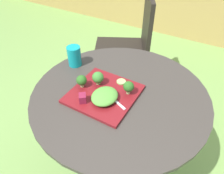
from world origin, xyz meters
TOP-DOWN VIEW (x-y plane):
  - ground_plane at (0.00, 0.00)m, footprint 12.00×12.00m
  - patio_table at (0.00, 0.00)m, footprint 0.82×0.82m
  - patio_chair at (-0.31, 0.78)m, footprint 0.59×0.59m
  - salad_plate at (-0.06, -0.05)m, footprint 0.28×0.28m
  - drinking_glass at (-0.32, 0.08)m, footprint 0.07×0.07m
  - fork at (-0.01, -0.06)m, footprint 0.15×0.07m
  - lettuce_mound at (-0.03, -0.09)m, footprint 0.11×0.13m
  - broccoli_floret_0 at (0.04, -0.00)m, footprint 0.05×0.05m
  - broccoli_floret_1 at (-0.11, -0.01)m, footprint 0.05×0.05m
  - broccoli_floret_2 at (-0.17, -0.07)m, footprint 0.05×0.05m
  - cucumber_slice_0 at (-0.02, 0.05)m, footprint 0.04×0.04m
  - beet_chunk_0 at (-0.10, -0.14)m, footprint 0.05×0.05m

SIDE VIEW (x-z plane):
  - ground_plane at x=0.00m, z-range 0.00..0.00m
  - patio_table at x=0.00m, z-range 0.07..0.78m
  - patio_chair at x=-0.31m, z-range 0.08..0.98m
  - salad_plate at x=-0.06m, z-range 0.71..0.72m
  - fork at x=-0.01m, z-range 0.72..0.73m
  - cucumber_slice_0 at x=-0.02m, z-range 0.72..0.73m
  - beet_chunk_0 at x=-0.10m, z-range 0.72..0.76m
  - lettuce_mound at x=-0.03m, z-range 0.72..0.76m
  - drinking_glass at x=-0.32m, z-range 0.70..0.81m
  - broccoli_floret_2 at x=-0.17m, z-range 0.73..0.79m
  - broccoli_floret_1 at x=-0.11m, z-range 0.73..0.79m
  - broccoli_floret_0 at x=0.04m, z-range 0.73..0.79m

